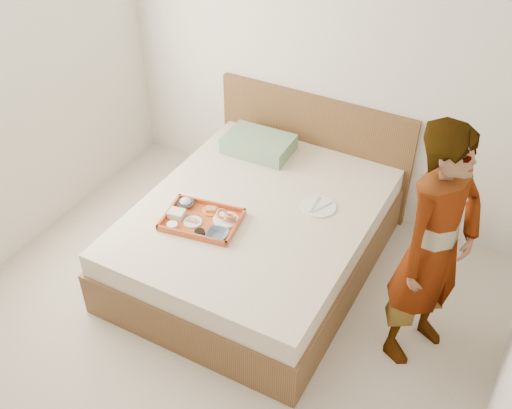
{
  "coord_description": "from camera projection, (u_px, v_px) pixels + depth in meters",
  "views": [
    {
      "loc": [
        1.54,
        -1.95,
        3.22
      ],
      "look_at": [
        -0.01,
        0.9,
        0.65
      ],
      "focal_mm": 42.84,
      "sensor_mm": 36.0,
      "label": 1
    }
  ],
  "objects": [
    {
      "name": "salad_bowl",
      "position": [
        186.0,
        204.0,
        4.29
      ],
      "size": [
        0.13,
        0.13,
        0.04
      ],
      "primitive_type": "imported",
      "rotation": [
        0.0,
        0.0,
        0.16
      ],
      "color": "#16223F",
      "rests_on": "tray"
    },
    {
      "name": "sauce_dish",
      "position": [
        200.0,
        233.0,
        4.05
      ],
      "size": [
        0.09,
        0.09,
        0.03
      ],
      "primitive_type": "cylinder",
      "rotation": [
        0.0,
        0.0,
        0.16
      ],
      "color": "black",
      "rests_on": "tray"
    },
    {
      "name": "bread_plate",
      "position": [
        211.0,
        211.0,
        4.25
      ],
      "size": [
        0.14,
        0.14,
        0.01
      ],
      "primitive_type": "cylinder",
      "rotation": [
        0.0,
        0.0,
        0.16
      ],
      "color": "orange",
      "rests_on": "tray"
    },
    {
      "name": "headboard",
      "position": [
        313.0,
        148.0,
        5.0
      ],
      "size": [
        1.65,
        0.06,
        0.95
      ],
      "primitive_type": "cube",
      "color": "brown",
      "rests_on": "ground"
    },
    {
      "name": "person",
      "position": [
        434.0,
        249.0,
        3.52
      ],
      "size": [
        0.61,
        0.72,
        1.66
      ],
      "primitive_type": "imported",
      "rotation": [
        0.0,
        0.0,
        1.15
      ],
      "color": "silver",
      "rests_on": "ground"
    },
    {
      "name": "navy_bowl_big",
      "position": [
        217.0,
        235.0,
        4.03
      ],
      "size": [
        0.17,
        0.17,
        0.04
      ],
      "primitive_type": "imported",
      "rotation": [
        0.0,
        0.0,
        0.16
      ],
      "color": "#16223F",
      "rests_on": "tray"
    },
    {
      "name": "tray",
      "position": [
        202.0,
        220.0,
        4.16
      ],
      "size": [
        0.57,
        0.45,
        0.05
      ],
      "primitive_type": "cube",
      "rotation": [
        0.0,
        0.0,
        0.16
      ],
      "color": "#C04E29",
      "rests_on": "bed"
    },
    {
      "name": "meat_plate",
      "position": [
        193.0,
        222.0,
        4.15
      ],
      "size": [
        0.15,
        0.15,
        0.01
      ],
      "primitive_type": "cylinder",
      "rotation": [
        0.0,
        0.0,
        0.16
      ],
      "color": "white",
      "rests_on": "tray"
    },
    {
      "name": "prawn_plate",
      "position": [
        226.0,
        220.0,
        4.17
      ],
      "size": [
        0.2,
        0.2,
        0.01
      ],
      "primitive_type": "cylinder",
      "rotation": [
        0.0,
        0.0,
        0.16
      ],
      "color": "white",
      "rests_on": "tray"
    },
    {
      "name": "bed",
      "position": [
        257.0,
        236.0,
        4.47
      ],
      "size": [
        1.65,
        2.0,
        0.53
      ],
      "primitive_type": "cube",
      "color": "brown",
      "rests_on": "ground"
    },
    {
      "name": "pillow",
      "position": [
        258.0,
        144.0,
        4.83
      ],
      "size": [
        0.54,
        0.37,
        0.13
      ],
      "primitive_type": "cube",
      "rotation": [
        0.0,
        0.0,
        0.03
      ],
      "color": "gray",
      "rests_on": "bed"
    },
    {
      "name": "ground",
      "position": [
        191.0,
        361.0,
        3.92
      ],
      "size": [
        3.5,
        4.0,
        0.01
      ],
      "primitive_type": "cube",
      "color": "beige",
      "rests_on": "ground"
    },
    {
      "name": "plastic_tub",
      "position": [
        177.0,
        214.0,
        4.19
      ],
      "size": [
        0.12,
        0.1,
        0.05
      ],
      "primitive_type": "cube",
      "rotation": [
        0.0,
        0.0,
        0.16
      ],
      "color": "silver",
      "rests_on": "tray"
    },
    {
      "name": "wall_back",
      "position": [
        329.0,
        54.0,
        4.49
      ],
      "size": [
        3.5,
        0.01,
        2.6
      ],
      "primitive_type": "cube",
      "color": "silver",
      "rests_on": "ground"
    },
    {
      "name": "dinner_plate",
      "position": [
        319.0,
        207.0,
        4.3
      ],
      "size": [
        0.3,
        0.3,
        0.01
      ],
      "primitive_type": "cylinder",
      "rotation": [
        0.0,
        0.0,
        -0.26
      ],
      "color": "white",
      "rests_on": "bed"
    },
    {
      "name": "cheese_round",
      "position": [
        172.0,
        225.0,
        4.11
      ],
      "size": [
        0.09,
        0.09,
        0.03
      ],
      "primitive_type": "cylinder",
      "rotation": [
        0.0,
        0.0,
        0.16
      ],
      "color": "white",
      "rests_on": "tray"
    }
  ]
}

